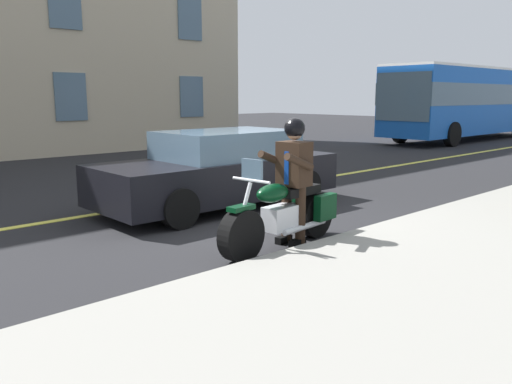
% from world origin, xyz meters
% --- Properties ---
extents(ground_plane, '(80.00, 80.00, 0.00)m').
position_xyz_m(ground_plane, '(0.00, 0.00, 0.00)').
color(ground_plane, black).
extents(lane_center_stripe, '(60.00, 0.16, 0.01)m').
position_xyz_m(lane_center_stripe, '(0.00, -2.00, 0.01)').
color(lane_center_stripe, '#E5DB4C').
rests_on(lane_center_stripe, ground_plane).
extents(motorcycle_main, '(2.22, 0.73, 1.26)m').
position_xyz_m(motorcycle_main, '(0.55, 1.57, 0.45)').
color(motorcycle_main, black).
rests_on(motorcycle_main, ground_plane).
extents(rider_main, '(0.66, 0.59, 1.74)m').
position_xyz_m(rider_main, '(0.37, 1.55, 1.04)').
color(rider_main, black).
rests_on(rider_main, ground_plane).
extents(bus_near, '(11.05, 2.70, 3.30)m').
position_xyz_m(bus_near, '(-18.26, -4.98, 1.87)').
color(bus_near, blue).
rests_on(bus_near, ground_plane).
extents(car_silver, '(4.60, 1.92, 1.40)m').
position_xyz_m(car_silver, '(-0.47, -1.06, 0.69)').
color(car_silver, black).
rests_on(car_silver, ground_plane).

